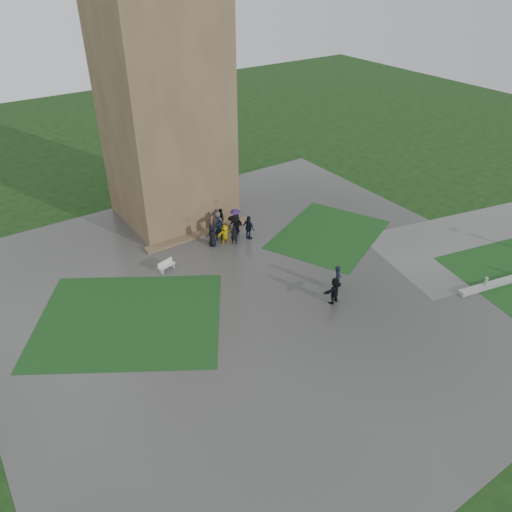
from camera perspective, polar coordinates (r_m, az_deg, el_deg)
ground at (r=31.97m, az=2.72°, el=-5.53°), size 120.00×120.00×0.00m
plaza at (r=33.25m, az=0.67°, el=-3.77°), size 34.00×34.00×0.02m
lawn_inset_left at (r=31.74m, az=-14.27°, el=-6.96°), size 14.10×13.46×0.01m
lawn_inset_right at (r=39.76m, az=8.29°, el=2.46°), size 11.12×10.15×0.01m
tower at (r=39.70m, az=-10.47°, el=16.32°), size 8.00×8.00×18.00m
tower_plinth at (r=39.42m, az=-6.49°, el=2.49°), size 9.00×0.80×0.22m
bench at (r=35.44m, az=-10.22°, el=-1.06°), size 1.34×0.72×0.74m
visitor_cluster at (r=38.53m, az=-3.25°, el=3.66°), size 3.74×3.78×2.55m
pedestrian_mid at (r=33.00m, az=9.30°, el=-2.53°), size 0.80×0.82×1.90m
pedestrian_near at (r=31.95m, az=8.95°, el=-3.91°), size 1.76×0.89×1.81m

